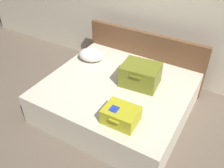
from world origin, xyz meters
TOP-DOWN VIEW (x-y plane):
  - ground_plane at (0.00, 0.00)m, footprint 12.00×12.00m
  - back_wall at (0.00, 1.65)m, footprint 8.00×0.10m
  - bed at (0.00, 0.40)m, footprint 1.99×1.79m
  - headboard at (0.00, 1.33)m, footprint 2.03×0.08m
  - hard_case_large at (0.27, 0.59)m, footprint 0.54×0.45m
  - hard_case_medium at (0.39, -0.20)m, footprint 0.40×0.35m
  - pillow_near_headboard at (-0.69, 0.77)m, footprint 0.46×0.38m

SIDE VIEW (x-z plane):
  - ground_plane at x=0.00m, z-range 0.00..0.00m
  - bed at x=0.00m, z-range 0.00..0.49m
  - headboard at x=0.00m, z-range 0.00..0.91m
  - hard_case_medium at x=0.39m, z-range 0.48..0.68m
  - pillow_near_headboard at x=-0.69m, z-range 0.49..0.68m
  - hard_case_large at x=0.27m, z-range 0.49..0.80m
  - back_wall at x=0.00m, z-range 0.00..2.60m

